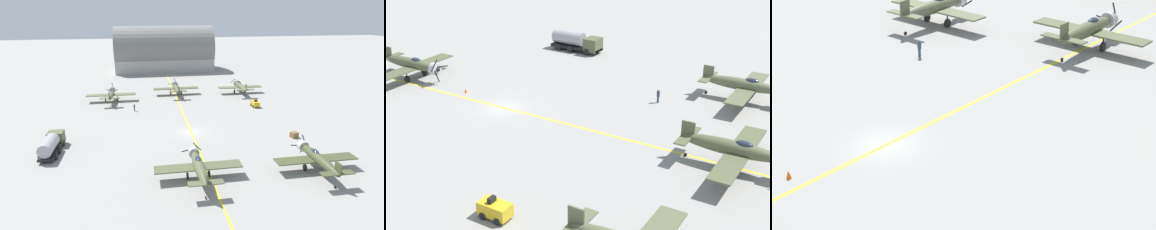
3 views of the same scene
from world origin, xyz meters
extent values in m
plane|color=gray|center=(0.00, 0.00, 0.00)|extent=(400.00, 400.00, 0.00)
cube|color=yellow|center=(0.00, 0.00, 0.00)|extent=(0.30, 160.00, 0.01)
ellipsoid|color=#555A3B|center=(0.29, 26.28, 2.05)|extent=(1.50, 9.50, 1.42)
cylinder|color=#B7B7BC|center=(0.29, 30.73, 2.05)|extent=(1.58, 0.90, 1.58)
ellipsoid|color=#232D3D|center=(0.29, 27.42, 2.61)|extent=(0.80, 1.70, 0.76)
cube|color=#555A3B|center=(0.29, 27.04, 1.71)|extent=(12.00, 2.10, 0.16)
cube|color=#555A3B|center=(0.29, 22.19, 2.20)|extent=(4.40, 1.10, 0.12)
cube|color=#555A3B|center=(0.29, 22.19, 2.85)|extent=(0.14, 1.30, 1.60)
sphere|color=black|center=(0.29, 31.23, 2.05)|extent=(0.56, 0.56, 0.56)
cube|color=black|center=(0.57, 31.23, 2.88)|extent=(0.69, 0.06, 1.70)
cube|color=black|center=(-0.57, 31.23, 1.88)|extent=(1.74, 0.06, 0.48)
cube|color=black|center=(0.87, 31.23, 1.39)|extent=(1.26, 0.06, 1.41)
cylinder|color=black|center=(-1.21, 27.04, 1.08)|extent=(0.14, 0.14, 1.26)
cylinder|color=black|center=(-1.21, 27.04, 0.45)|extent=(0.22, 0.90, 0.90)
cylinder|color=black|center=(1.79, 27.04, 1.08)|extent=(0.14, 0.14, 1.26)
cylinder|color=black|center=(1.79, 27.04, 0.45)|extent=(0.22, 0.90, 0.90)
cylinder|color=black|center=(0.29, 22.13, 0.18)|extent=(0.12, 0.36, 0.36)
ellipsoid|color=#5D6244|center=(-16.44, 22.57, 2.05)|extent=(1.50, 9.50, 1.42)
cylinder|color=#B7B7BC|center=(-16.44, 27.02, 2.05)|extent=(1.58, 0.90, 1.58)
ellipsoid|color=#232D3D|center=(-16.44, 23.71, 2.61)|extent=(0.80, 1.70, 0.76)
cube|color=#5D6244|center=(-16.44, 23.33, 1.71)|extent=(12.00, 2.10, 0.16)
cube|color=#5D6244|center=(-16.44, 18.48, 2.20)|extent=(4.40, 1.10, 0.12)
cube|color=#5D6244|center=(-16.44, 18.48, 2.85)|extent=(0.14, 1.30, 1.60)
sphere|color=black|center=(-16.44, 27.52, 2.05)|extent=(0.56, 0.56, 0.56)
cube|color=black|center=(-16.39, 27.52, 2.92)|extent=(0.24, 0.06, 1.76)
cube|color=black|center=(-17.22, 27.52, 1.65)|extent=(1.62, 0.06, 0.92)
cube|color=black|center=(-15.70, 27.52, 1.57)|extent=(1.54, 0.06, 1.07)
cylinder|color=black|center=(-17.94, 23.33, 1.08)|extent=(0.14, 0.14, 1.26)
cylinder|color=black|center=(-17.94, 23.33, 0.45)|extent=(0.22, 0.90, 0.90)
cylinder|color=black|center=(-14.94, 23.33, 1.08)|extent=(0.14, 0.14, 1.26)
cylinder|color=black|center=(-14.94, 23.33, 0.45)|extent=(0.22, 0.90, 0.90)
cylinder|color=black|center=(-16.44, 18.42, 0.18)|extent=(0.12, 0.36, 0.36)
ellipsoid|color=#444A2B|center=(15.27, -17.31, 2.05)|extent=(1.50, 9.50, 1.42)
cylinder|color=#B7B7BC|center=(15.27, -12.86, 2.05)|extent=(1.58, 0.90, 1.58)
ellipsoid|color=#232D3D|center=(15.27, -16.17, 2.61)|extent=(0.80, 1.70, 0.76)
cube|color=#444A2B|center=(15.27, -16.55, 1.71)|extent=(12.00, 2.10, 0.16)
cube|color=#444A2B|center=(15.27, -21.40, 2.20)|extent=(4.40, 1.10, 0.12)
cube|color=#444A2B|center=(15.27, -21.40, 2.85)|extent=(0.14, 1.30, 1.60)
sphere|color=black|center=(15.27, -12.36, 2.05)|extent=(0.56, 0.56, 0.56)
cube|color=black|center=(15.62, -12.36, 2.85)|extent=(0.82, 0.06, 1.66)
cube|color=black|center=(14.40, -12.36, 1.95)|extent=(1.75, 0.06, 0.34)
cube|color=black|center=(15.79, -12.36, 1.35)|extent=(1.15, 0.06, 1.49)
cylinder|color=black|center=(13.77, -16.55, 1.08)|extent=(0.14, 0.14, 1.26)
cylinder|color=black|center=(13.77, -16.55, 0.45)|extent=(0.22, 0.90, 0.90)
cylinder|color=black|center=(16.77, -16.55, 1.08)|extent=(0.14, 0.14, 1.26)
cylinder|color=black|center=(16.77, -16.55, 0.45)|extent=(0.22, 0.90, 0.90)
cylinder|color=black|center=(15.27, -21.46, 0.18)|extent=(0.12, 0.36, 0.36)
ellipsoid|color=#535839|center=(-1.68, -16.76, 2.05)|extent=(1.50, 9.50, 1.42)
cylinder|color=#B7B7BC|center=(-1.68, -12.31, 2.05)|extent=(1.58, 0.90, 1.58)
ellipsoid|color=#232D3D|center=(-1.68, -15.62, 2.61)|extent=(0.80, 1.70, 0.76)
cube|color=#535839|center=(-1.68, -16.00, 1.71)|extent=(12.00, 2.10, 0.16)
cube|color=#535839|center=(-1.68, -20.85, 2.20)|extent=(4.40, 1.10, 0.12)
cube|color=#535839|center=(-1.68, -20.85, 2.85)|extent=(0.14, 1.30, 1.60)
sphere|color=black|center=(-1.68, -11.81, 2.05)|extent=(0.56, 0.56, 0.56)
cube|color=black|center=(-1.40, -11.81, 1.22)|extent=(0.70, 0.06, 1.70)
cube|color=black|center=(-1.10, -11.81, 2.71)|extent=(1.26, 0.06, 1.41)
cube|color=black|center=(-2.54, -11.81, 2.22)|extent=(1.74, 0.06, 0.48)
cylinder|color=black|center=(-3.18, -16.00, 1.08)|extent=(0.14, 0.14, 1.26)
cylinder|color=black|center=(-3.18, -16.00, 0.45)|extent=(0.22, 0.90, 0.90)
cylinder|color=black|center=(-0.18, -16.00, 1.08)|extent=(0.14, 0.14, 1.26)
cylinder|color=black|center=(-0.18, -16.00, 0.45)|extent=(0.22, 0.90, 0.90)
cylinder|color=black|center=(-1.68, -20.91, 0.18)|extent=(0.12, 0.36, 0.36)
ellipsoid|color=#5A5F41|center=(17.76, 24.78, 2.05)|extent=(1.50, 9.50, 1.42)
cylinder|color=#B7B7BC|center=(17.76, 29.23, 2.05)|extent=(1.58, 0.90, 1.58)
ellipsoid|color=#232D3D|center=(17.76, 25.92, 2.61)|extent=(0.80, 1.70, 0.76)
cube|color=#5A5F41|center=(17.76, 25.54, 1.71)|extent=(12.00, 2.10, 0.16)
cube|color=#5A5F41|center=(17.76, 20.69, 2.20)|extent=(4.40, 1.10, 0.12)
cube|color=#5A5F41|center=(17.76, 20.69, 2.85)|extent=(0.14, 1.30, 1.60)
sphere|color=black|center=(17.76, 29.73, 2.05)|extent=(0.56, 0.56, 0.56)
cube|color=black|center=(17.06, 29.73, 2.57)|extent=(1.49, 0.06, 1.16)
cube|color=black|center=(17.66, 29.73, 1.18)|extent=(0.35, 0.06, 1.75)
cube|color=black|center=(18.57, 29.73, 2.39)|extent=(1.66, 0.06, 0.82)
cylinder|color=black|center=(16.26, 25.54, 1.08)|extent=(0.14, 0.14, 1.26)
cylinder|color=black|center=(16.26, 25.54, 0.45)|extent=(0.22, 0.90, 0.90)
cylinder|color=black|center=(19.26, 25.54, 1.08)|extent=(0.14, 0.14, 1.26)
cylinder|color=black|center=(19.26, 25.54, 0.45)|extent=(0.22, 0.90, 0.90)
cylinder|color=black|center=(17.76, 20.63, 0.18)|extent=(0.12, 0.36, 0.36)
cube|color=black|center=(-23.47, -4.59, 0.62)|extent=(2.25, 8.00, 0.40)
cube|color=#515638|center=(-23.47, -1.63, 1.42)|extent=(2.50, 2.08, 2.00)
cylinder|color=#9E9EA3|center=(-23.47, -5.91, 1.93)|extent=(2.10, 4.96, 2.10)
cylinder|color=black|center=(-24.66, -2.11, 0.50)|extent=(0.30, 1.00, 1.00)
cylinder|color=black|center=(-22.28, -2.11, 0.50)|extent=(0.30, 1.00, 1.00)
cylinder|color=black|center=(-24.66, -4.99, 0.50)|extent=(0.30, 1.00, 1.00)
cylinder|color=black|center=(-22.28, -4.99, 0.50)|extent=(0.30, 1.00, 1.00)
cylinder|color=black|center=(-24.66, -7.07, 0.50)|extent=(0.30, 1.00, 1.00)
cylinder|color=black|center=(-22.28, -7.07, 0.50)|extent=(0.30, 1.00, 1.00)
cube|color=gold|center=(17.55, 13.19, 0.80)|extent=(1.40, 2.60, 1.10)
cube|color=black|center=(17.55, 12.93, 1.57)|extent=(0.70, 0.36, 0.44)
cylinder|color=black|center=(16.86, 13.90, 0.30)|extent=(0.20, 0.60, 0.60)
cylinder|color=black|center=(18.23, 13.90, 0.30)|extent=(0.20, 0.60, 0.60)
cylinder|color=black|center=(16.86, 12.47, 0.30)|extent=(0.20, 0.60, 0.60)
cylinder|color=black|center=(18.23, 12.47, 0.30)|extent=(0.20, 0.60, 0.60)
cylinder|color=#334256|center=(-10.68, 14.53, 0.40)|extent=(0.25, 0.25, 0.81)
cylinder|color=#334256|center=(-10.68, 14.53, 1.14)|extent=(0.37, 0.37, 0.67)
sphere|color=tan|center=(-10.68, 14.53, 1.59)|extent=(0.22, 0.22, 0.22)
cube|color=brown|center=(17.94, -5.32, 0.51)|extent=(1.47, 1.33, 1.02)
cone|color=orange|center=(-1.38, -7.06, 0.28)|extent=(0.36, 0.36, 0.55)
cube|color=#9E9E99|center=(-0.03, 62.45, 3.64)|extent=(35.45, 14.91, 7.27)
cylinder|color=slate|center=(-0.03, 62.45, 8.07)|extent=(35.45, 16.40, 16.40)
camera|label=1|loc=(-8.48, -51.23, 21.81)|focal=28.00mm
camera|label=2|loc=(43.91, 36.77, 24.12)|focal=50.00mm
camera|label=3|loc=(29.44, -26.57, 20.60)|focal=60.00mm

